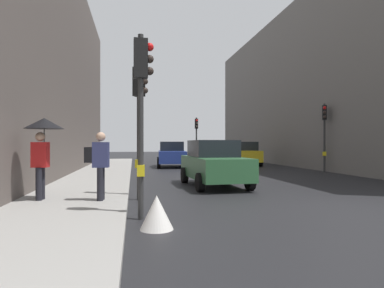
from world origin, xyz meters
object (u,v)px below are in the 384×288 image
traffic_light_far_median (196,132)px  pedestrian_with_grey_backpack (99,162)px  pedestrian_with_umbrella (43,136)px  traffic_light_mid_street (324,125)px  car_yellow_taxi (244,154)px  car_blue_van (172,154)px  warning_sign_triangle (157,212)px  car_green_estate (214,163)px  traffic_light_near_left (142,92)px  traffic_light_near_right (140,106)px

traffic_light_far_median → pedestrian_with_grey_backpack: size_ratio=2.17×
pedestrian_with_umbrella → pedestrian_with_grey_backpack: size_ratio=1.21×
traffic_light_mid_street → car_yellow_taxi: 7.29m
traffic_light_mid_street → car_blue_van: bearing=144.3°
car_blue_van → car_yellow_taxi: size_ratio=1.00×
car_blue_van → warning_sign_triangle: size_ratio=6.63×
car_green_estate → car_blue_van: bearing=92.3°
car_blue_van → traffic_light_near_left: bearing=-98.6°
car_green_estate → warning_sign_triangle: size_ratio=6.58×
traffic_light_mid_street → warning_sign_triangle: size_ratio=6.02×
traffic_light_near_left → car_yellow_taxi: (7.93, 16.89, -1.86)m
car_blue_van → car_yellow_taxi: (5.49, 0.73, 0.00)m
car_yellow_taxi → pedestrian_with_grey_backpack: bearing=-120.6°
pedestrian_with_umbrella → pedestrian_with_grey_backpack: 1.63m
traffic_light_near_left → pedestrian_with_grey_backpack: size_ratio=2.25×
car_yellow_taxi → car_green_estate: bearing=-113.6°
traffic_light_near_left → car_green_estate: size_ratio=0.93×
car_green_estate → pedestrian_with_umbrella: (-5.38, -3.29, 0.96)m
traffic_light_mid_street → car_green_estate: traffic_light_mid_street is taller
traffic_light_near_left → car_green_estate: bearing=61.6°
car_yellow_taxi → warning_sign_triangle: car_yellow_taxi is taller
traffic_light_near_left → car_blue_van: 16.45m
car_green_estate → traffic_light_far_median: bearing=81.9°
traffic_light_far_median → car_yellow_taxi: traffic_light_far_median is taller
pedestrian_with_umbrella → traffic_light_mid_street: bearing=32.5°
traffic_light_far_median → warning_sign_triangle: 22.42m
traffic_light_near_right → pedestrian_with_umbrella: (-2.51, -0.53, -0.88)m
traffic_light_mid_street → car_yellow_taxi: size_ratio=0.90×
car_blue_van → car_green_estate: (0.43, -10.86, 0.00)m
traffic_light_near_left → traffic_light_far_median: size_ratio=1.04×
car_yellow_taxi → pedestrian_with_grey_backpack: 17.64m
warning_sign_triangle → pedestrian_with_grey_backpack: bearing=116.6°
car_green_estate → car_yellow_taxi: bearing=66.4°
traffic_light_near_left → traffic_light_mid_street: bearing=44.4°
traffic_light_far_median → car_yellow_taxi: size_ratio=0.89×
pedestrian_with_grey_backpack → warning_sign_triangle: bearing=-63.4°
car_green_estate → traffic_light_near_right: bearing=-136.2°
traffic_light_near_left → warning_sign_triangle: bearing=-74.2°
traffic_light_near_right → car_blue_van: bearing=79.8°
traffic_light_near_right → car_green_estate: 4.39m
traffic_light_near_left → car_yellow_taxi: traffic_light_near_left is taller
traffic_light_far_median → traffic_light_mid_street: (5.46, -10.52, 0.05)m
traffic_light_near_right → car_yellow_taxi: 16.50m
traffic_light_near_right → pedestrian_with_grey_backpack: size_ratio=2.23×
traffic_light_far_median → pedestrian_with_umbrella: 20.33m
car_green_estate → pedestrian_with_umbrella: bearing=-148.6°
traffic_light_mid_street → pedestrian_with_grey_backpack: traffic_light_mid_street is taller
car_green_estate → pedestrian_with_umbrella: size_ratio=2.00×
traffic_light_near_right → warning_sign_triangle: (0.26, -3.46, -2.39)m
pedestrian_with_grey_backpack → warning_sign_triangle: size_ratio=2.72×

